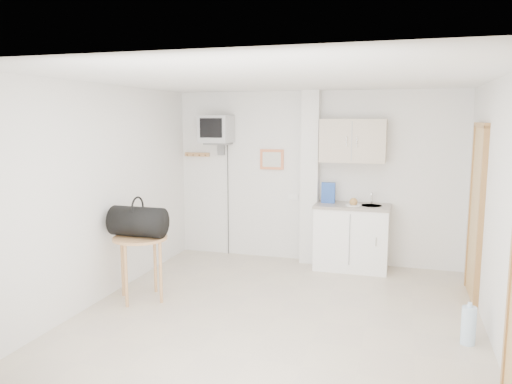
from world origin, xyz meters
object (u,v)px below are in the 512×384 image
(duffel_bag, at_px, (138,221))
(water_bottle, at_px, (469,325))
(crt_television, at_px, (216,130))
(round_table, at_px, (140,246))

(duffel_bag, relative_size, water_bottle, 1.56)
(crt_television, height_order, duffel_bag, crt_television)
(crt_television, distance_m, water_bottle, 4.34)
(crt_television, relative_size, round_table, 2.86)
(water_bottle, bearing_deg, duffel_bag, 176.91)
(crt_television, bearing_deg, water_bottle, -32.74)
(crt_television, distance_m, duffel_bag, 2.21)
(crt_television, relative_size, water_bottle, 5.29)
(round_table, bearing_deg, crt_television, 84.19)
(round_table, height_order, water_bottle, round_table)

